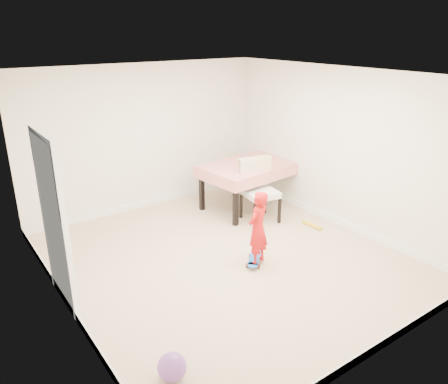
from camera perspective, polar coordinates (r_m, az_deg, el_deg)
ground at (r=6.42m, az=0.31°, el=-8.66°), size 5.00×5.00×0.00m
ceiling at (r=5.63m, az=0.36°, el=14.90°), size 4.50×5.00×0.04m
wall_back at (r=7.96m, az=-10.22°, el=6.94°), size 4.50×0.04×2.60m
wall_front at (r=4.29m, az=20.20°, el=-6.22°), size 4.50×0.04×2.60m
wall_left at (r=5.01m, az=-20.85°, el=-2.36°), size 0.04×5.00×2.60m
wall_right at (r=7.37m, az=14.62°, el=5.49°), size 0.04×5.00×2.60m
door at (r=5.39m, az=-21.27°, el=-4.00°), size 0.11×0.94×2.11m
baseboard_back at (r=8.35m, az=-9.71°, el=-1.33°), size 4.50×0.02×0.12m
baseboard_front at (r=4.94m, az=18.44°, el=-19.21°), size 4.50×0.02×0.12m
baseboard_left at (r=5.59m, az=-19.31°, el=-14.18°), size 0.02×5.00×0.12m
baseboard_right at (r=7.78m, az=13.85°, el=-3.33°), size 0.02×5.00×0.12m
dining_table at (r=8.09m, az=3.45°, el=0.93°), size 1.87×1.28×0.84m
dining_chair at (r=7.44m, az=4.80°, el=0.10°), size 0.69×0.75×1.08m
skateboard at (r=6.31m, az=3.99°, el=-8.89°), size 0.52×0.50×0.08m
child at (r=6.03m, az=4.42°, el=-5.06°), size 0.46×0.38×1.07m
balloon at (r=4.47m, az=-6.81°, el=-21.75°), size 0.28×0.28×0.28m
foam_toy at (r=7.51m, az=11.43°, el=-4.28°), size 0.09×0.40×0.06m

